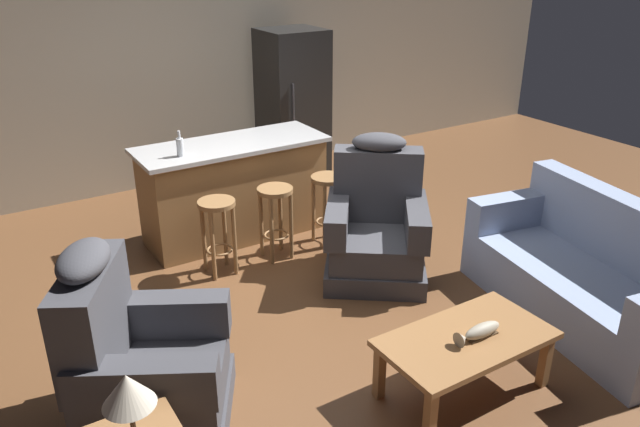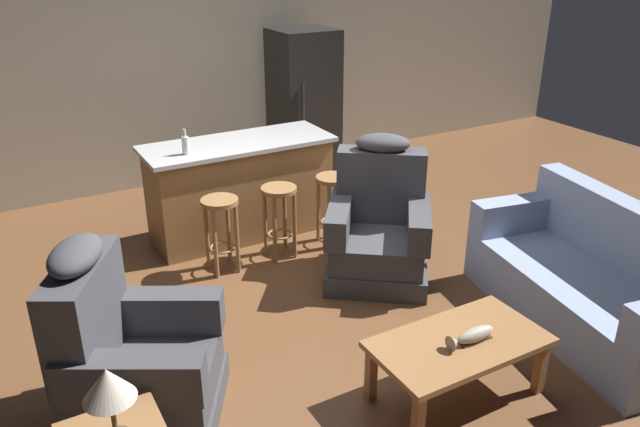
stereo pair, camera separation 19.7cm
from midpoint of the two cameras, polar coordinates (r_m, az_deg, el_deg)
name	(u,v)px [view 1 (the left image)]	position (r m, az deg, el deg)	size (l,w,h in m)	color
ground_plane	(306,294)	(5.21, -2.34, -7.36)	(12.00, 12.00, 0.00)	brown
back_wall	(164,73)	(7.48, -14.83, 12.28)	(12.00, 0.05, 2.60)	#A89E89
coffee_table	(466,344)	(4.08, 11.83, -11.60)	(1.10, 0.60, 0.42)	olive
fish_figurine	(478,332)	(4.03, 12.91, -10.56)	(0.34, 0.10, 0.10)	#4C3823
couch	(588,277)	(5.14, 22.30, -5.40)	(1.18, 2.02, 0.94)	#8493B2
recliner_near_lamp	(140,365)	(3.91, -17.58, -13.09)	(1.14, 1.14, 1.20)	#3D3D42
recliner_near_island	(376,228)	(5.37, 4.12, -1.32)	(1.18, 1.18, 1.20)	#3D3D42
table_lamp	(128,394)	(2.99, -19.02, -15.35)	(0.24, 0.24, 0.41)	#4C3823
kitchen_island	(234,189)	(6.09, -8.76, 2.18)	(1.80, 0.70, 0.95)	olive
bar_stool_left	(218,223)	(5.40, -10.36, -0.91)	(0.32, 0.32, 0.68)	olive
bar_stool_middle	(276,210)	(5.61, -5.09, 0.35)	(0.32, 0.32, 0.68)	olive
bar_stool_right	(328,197)	(5.86, -0.23, 1.51)	(0.32, 0.32, 0.68)	olive
refrigerator	(293,105)	(7.56, -3.26, 9.88)	(0.70, 0.69, 1.76)	black
bottle_tall_green	(180,147)	(5.62, -13.67, 5.96)	(0.06, 0.06, 0.23)	silver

